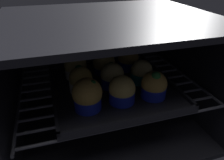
{
  "coord_description": "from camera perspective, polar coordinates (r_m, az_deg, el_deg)",
  "views": [
    {
      "loc": [
        -16.68,
        -34.12,
        48.24
      ],
      "look_at": [
        0.0,
        20.08,
        17.12
      ],
      "focal_mm": 34.52,
      "sensor_mm": 36.0,
      "label": 1
    }
  ],
  "objects": [
    {
      "name": "muffin_row0_col2",
      "position": [
        0.6,
        11.03,
        -1.51
      ],
      "size": [
        7.1,
        7.1,
        8.16
      ],
      "color": "#1928B7",
      "rests_on": "baking_tray"
    },
    {
      "name": "muffin_row2_col2",
      "position": [
        0.75,
        4.31,
        5.37
      ],
      "size": [
        7.04,
        7.04,
        7.86
      ],
      "color": "#1928B7",
      "rests_on": "baking_tray"
    },
    {
      "name": "muffin_row1_col2",
      "position": [
        0.67,
        7.81,
        1.97
      ],
      "size": [
        6.92,
        6.92,
        7.21
      ],
      "color": "#0C8C84",
      "rests_on": "baking_tray"
    },
    {
      "name": "muffin_row1_col1",
      "position": [
        0.64,
        -0.17,
        0.93
      ],
      "size": [
        7.03,
        7.03,
        7.5
      ],
      "color": "#1928B7",
      "rests_on": "baking_tray"
    },
    {
      "name": "muffin_row2_col1",
      "position": [
        0.72,
        -2.28,
        4.32
      ],
      "size": [
        7.53,
        7.53,
        8.05
      ],
      "color": "#1928B7",
      "rests_on": "baking_tray"
    },
    {
      "name": "muffin_row0_col0",
      "position": [
        0.54,
        -6.55,
        -4.05
      ],
      "size": [
        7.6,
        7.6,
        8.48
      ],
      "color": "#1928B7",
      "rests_on": "baking_tray"
    },
    {
      "name": "muffin_row0_col1",
      "position": [
        0.57,
        2.58,
        -2.89
      ],
      "size": [
        7.09,
        7.09,
        7.56
      ],
      "color": "#1928B7",
      "rests_on": "baking_tray"
    },
    {
      "name": "oven_rack",
      "position": [
        0.68,
        -0.48,
        -1.85
      ],
      "size": [
        54.8,
        42.0,
        0.8
      ],
      "color": "#51515B",
      "rests_on": "oven_cavity"
    },
    {
      "name": "oven_cavity",
      "position": [
        0.7,
        -1.49,
        2.24
      ],
      "size": [
        59.0,
        47.0,
        37.0
      ],
      "color": "black",
      "rests_on": "ground"
    },
    {
      "name": "muffin_row1_col0",
      "position": [
        0.62,
        -8.23,
        -0.07
      ],
      "size": [
        6.92,
        6.92,
        7.7
      ],
      "color": "silver",
      "rests_on": "baking_tray"
    },
    {
      "name": "muffin_row2_col0",
      "position": [
        0.7,
        -9.63,
        3.38
      ],
      "size": [
        7.19,
        7.19,
        7.7
      ],
      "color": "silver",
      "rests_on": "baking_tray"
    },
    {
      "name": "baking_tray",
      "position": [
        0.66,
        0.0,
        -1.86
      ],
      "size": [
        35.73,
        35.73,
        2.2
      ],
      "color": "black",
      "rests_on": "oven_rack"
    }
  ]
}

